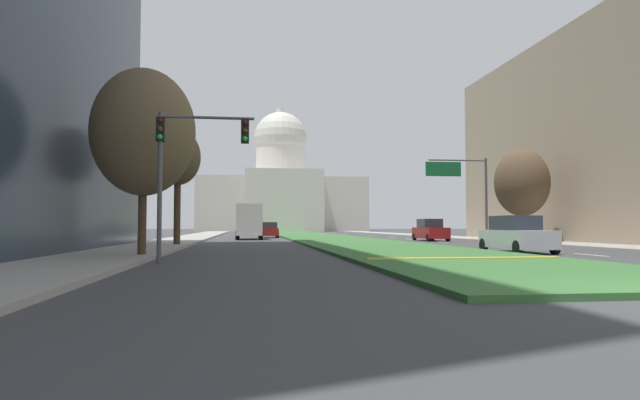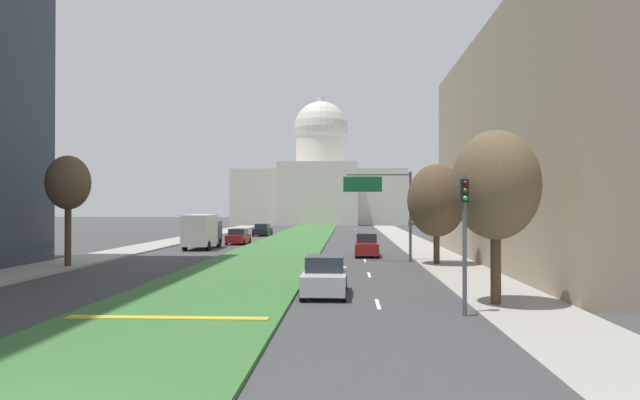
{
  "view_description": "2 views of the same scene",
  "coord_description": "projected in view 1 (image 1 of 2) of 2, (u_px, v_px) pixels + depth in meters",
  "views": [
    {
      "loc": [
        -7.55,
        -8.66,
        1.31
      ],
      "look_at": [
        1.31,
        57.55,
        4.42
      ],
      "focal_mm": 30.52,
      "sensor_mm": 36.0,
      "label": 1
    },
    {
      "loc": [
        6.28,
        -9.6,
        4.05
      ],
      "look_at": [
        2.73,
        59.89,
        4.75
      ],
      "focal_mm": 31.49,
      "sensor_mm": 36.0,
      "label": 2
    }
  ],
  "objects": [
    {
      "name": "sedan_far_horizon",
      "position": [
        264.0,
        229.0,
        73.24
      ],
      "size": [
        2.13,
        4.72,
        1.62
      ],
      "color": "black",
      "rests_on": "ground_plane"
    },
    {
      "name": "traffic_light_near_left",
      "position": [
        185.0,
        153.0,
        18.73
      ],
      "size": [
        3.34,
        0.35,
        5.2
      ],
      "color": "#515456",
      "rests_on": "ground_plane"
    },
    {
      "name": "sedan_lead_stopped",
      "position": [
        516.0,
        235.0,
        25.93
      ],
      "size": [
        2.0,
        4.43,
        1.76
      ],
      "color": "#BCBCC1",
      "rests_on": "ground_plane"
    },
    {
      "name": "median_curb_nose",
      "position": [
        465.0,
        258.0,
        18.99
      ],
      "size": [
        7.05,
        0.5,
        0.04
      ],
      "primitive_type": "cube",
      "color": "gold",
      "rests_on": "grass_median"
    },
    {
      "name": "street_tree_right_mid",
      "position": [
        522.0,
        183.0,
        39.33
      ],
      "size": [
        3.89,
        3.89,
        6.83
      ],
      "color": "#4C3823",
      "rests_on": "ground_plane"
    },
    {
      "name": "ground_plane",
      "position": [
        308.0,
        236.0,
        67.66
      ],
      "size": [
        260.0,
        260.0,
        0.0
      ],
      "primitive_type": "plane",
      "color": "#3D3D3F"
    },
    {
      "name": "lane_dashes_right",
      "position": [
        392.0,
        238.0,
        56.68
      ],
      "size": [
        0.16,
        75.15,
        0.01
      ],
      "color": "silver",
      "rests_on": "ground_plane"
    },
    {
      "name": "sidewalk_right",
      "position": [
        442.0,
        237.0,
        57.76
      ],
      "size": [
        4.0,
        105.71,
        0.15
      ],
      "primitive_type": "cube",
      "color": "#9E9991",
      "rests_on": "ground_plane"
    },
    {
      "name": "sedan_midblock",
      "position": [
        430.0,
        231.0,
        45.64
      ],
      "size": [
        1.88,
        4.68,
        1.84
      ],
      "color": "maroon",
      "rests_on": "ground_plane"
    },
    {
      "name": "sedan_distant",
      "position": [
        269.0,
        230.0,
        57.17
      ],
      "size": [
        2.01,
        4.4,
        1.63
      ],
      "color": "maroon",
      "rests_on": "ground_plane"
    },
    {
      "name": "overhead_guide_sign",
      "position": [
        464.0,
        182.0,
        41.73
      ],
      "size": [
        4.94,
        0.2,
        6.5
      ],
      "color": "#515456",
      "rests_on": "ground_plane"
    },
    {
      "name": "sidewalk_left",
      "position": [
        192.0,
        238.0,
        54.31
      ],
      "size": [
        4.0,
        105.71,
        0.15
      ],
      "primitive_type": "cube",
      "color": "#9E9991",
      "rests_on": "ground_plane"
    },
    {
      "name": "street_tree_left_near",
      "position": [
        143.0,
        132.0,
        21.86
      ],
      "size": [
        4.11,
        4.11,
        7.63
      ],
      "color": "#4C3823",
      "rests_on": "ground_plane"
    },
    {
      "name": "capitol_building",
      "position": [
        280.0,
        193.0,
        125.39
      ],
      "size": [
        36.81,
        28.05,
        28.61
      ],
      "color": "beige",
      "rests_on": "ground_plane"
    },
    {
      "name": "box_truck_delivery",
      "position": [
        249.0,
        221.0,
        50.23
      ],
      "size": [
        2.4,
        6.4,
        3.2
      ],
      "color": "#4C5156",
      "rests_on": "ground_plane"
    },
    {
      "name": "street_tree_left_mid",
      "position": [
        178.0,
        158.0,
        33.7
      ],
      "size": [
        2.8,
        2.8,
        7.29
      ],
      "color": "#4C3823",
      "rests_on": "ground_plane"
    },
    {
      "name": "grass_median",
      "position": [
        314.0,
        236.0,
        61.85
      ],
      "size": [
        7.84,
        105.71,
        0.14
      ],
      "primitive_type": "cube",
      "color": "#386B33",
      "rests_on": "ground_plane"
    }
  ]
}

